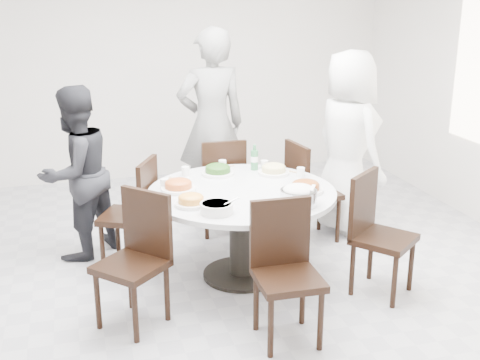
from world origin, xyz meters
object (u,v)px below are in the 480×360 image
object	(u,v)px
chair_nw	(127,214)
chair_n	(220,185)
chair_sw	(131,263)
beverage_bottle	(254,157)
diner_left	(76,174)
chair_se	(384,236)
chair_s	(288,276)
soup_bowl	(217,208)
dining_table	(242,234)
rice_bowl	(298,198)
diner_right	(348,143)
chair_ne	(314,191)
diner_middle	(211,125)

from	to	relation	value
chair_nw	chair_n	bearing A→B (deg)	146.91
chair_sw	beverage_bottle	world-z (taller)	beverage_bottle
diner_left	chair_se	bearing A→B (deg)	107.47
chair_nw	chair_s	size ratio (longest dim) A/B	1.00
chair_s	soup_bowl	xyz separation A→B (m)	(-0.35, 0.56, 0.31)
dining_table	rice_bowl	world-z (taller)	rice_bowl
chair_n	chair_se	bearing A→B (deg)	120.33
chair_sw	diner_right	distance (m)	2.56
chair_ne	chair_nw	bearing A→B (deg)	86.63
diner_middle	beverage_bottle	bearing A→B (deg)	97.10
dining_table	chair_se	xyz separation A→B (m)	(0.97, -0.57, 0.10)
chair_s	diner_left	bearing A→B (deg)	127.12
chair_n	beverage_bottle	bearing A→B (deg)	112.82
chair_se	diner_left	bearing A→B (deg)	109.91
chair_ne	chair_se	bearing A→B (deg)	177.70
dining_table	chair_ne	world-z (taller)	chair_ne
beverage_bottle	chair_sw	bearing A→B (deg)	-139.40
dining_table	diner_left	bearing A→B (deg)	147.53
chair_nw	chair_s	world-z (taller)	same
diner_left	soup_bowl	world-z (taller)	diner_left
dining_table	rice_bowl	xyz separation A→B (m)	(0.31, -0.45, 0.43)
chair_ne	chair_nw	distance (m)	1.74
chair_se	diner_left	size ratio (longest dim) A/B	0.63
soup_bowl	beverage_bottle	xyz separation A→B (m)	(0.58, 0.96, 0.08)
dining_table	diner_middle	world-z (taller)	diner_middle
diner_middle	soup_bowl	size ratio (longest dim) A/B	8.11
dining_table	diner_right	bearing A→B (deg)	29.80
chair_nw	chair_s	xyz separation A→B (m)	(0.90, -1.45, 0.00)
diner_right	diner_middle	bearing A→B (deg)	45.52
diner_middle	diner_left	xyz separation A→B (m)	(-1.35, -0.65, -0.21)
chair_n	diner_left	world-z (taller)	diner_left
chair_se	diner_right	world-z (taller)	diner_right
chair_ne	beverage_bottle	distance (m)	0.72
chair_n	diner_middle	size ratio (longest dim) A/B	0.49
chair_se	rice_bowl	bearing A→B (deg)	130.90
diner_left	chair_ne	bearing A→B (deg)	133.01
rice_bowl	soup_bowl	world-z (taller)	rice_bowl
chair_s	diner_left	xyz separation A→B (m)	(-1.29, 1.80, 0.28)
dining_table	diner_right	xyz separation A→B (m)	(1.26, 0.72, 0.50)
chair_sw	soup_bowl	xyz separation A→B (m)	(0.63, 0.08, 0.31)
dining_table	rice_bowl	bearing A→B (deg)	-55.55
dining_table	diner_right	size ratio (longest dim) A/B	0.85
rice_bowl	chair_s	bearing A→B (deg)	-116.44
dining_table	diner_middle	xyz separation A→B (m)	(0.10, 1.45, 0.59)
chair_n	chair_nw	world-z (taller)	same
chair_nw	chair_s	bearing A→B (deg)	58.25
chair_se	rice_bowl	world-z (taller)	chair_se
chair_n	chair_se	xyz separation A→B (m)	(0.90, -1.58, 0.00)
chair_n	chair_se	distance (m)	1.82
chair_ne	chair_sw	xyz separation A→B (m)	(-1.81, -1.09, 0.00)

